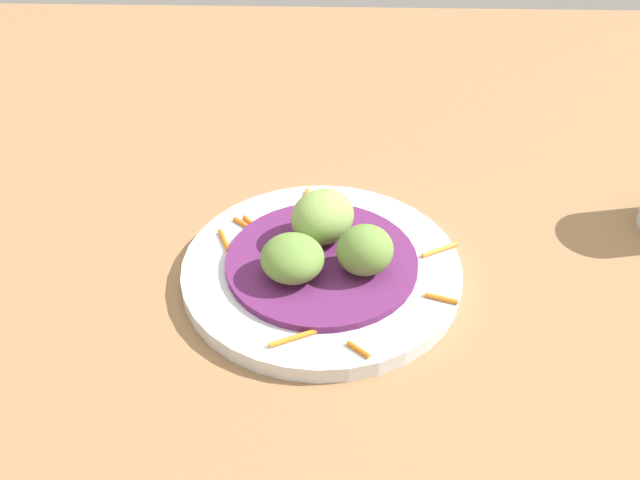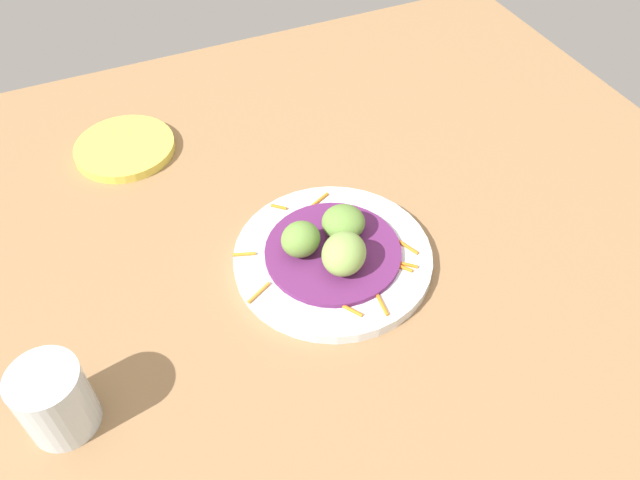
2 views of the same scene
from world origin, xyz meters
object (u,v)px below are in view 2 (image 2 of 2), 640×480
object	(u,v)px
main_plate	(330,259)
guac_scoop_left	(346,257)
side_plate_small	(125,148)
water_glass	(54,400)
guac_scoop_center	(343,222)
guac_scoop_right	(301,239)

from	to	relation	value
main_plate	guac_scoop_left	size ratio (longest dim) A/B	4.15
side_plate_small	water_glass	bearing A→B (deg)	-109.95
main_plate	guac_scoop_center	world-z (taller)	guac_scoop_center
main_plate	guac_scoop_left	bearing A→B (deg)	-82.31
guac_scoop_center	guac_scoop_right	world-z (taller)	guac_scoop_right
side_plate_small	water_glass	size ratio (longest dim) A/B	1.73
main_plate	guac_scoop_right	world-z (taller)	guac_scoop_right
guac_scoop_left	guac_scoop_center	distance (cm)	5.76
guac_scoop_left	guac_scoop_center	world-z (taller)	guac_scoop_left
guac_scoop_left	side_plate_small	distance (cm)	38.11
guac_scoop_right	guac_scoop_center	bearing A→B (deg)	7.69
guac_scoop_right	side_plate_small	size ratio (longest dim) A/B	0.33
water_glass	main_plate	bearing A→B (deg)	14.24
guac_scoop_center	side_plate_small	size ratio (longest dim) A/B	0.37
guac_scoop_center	water_glass	size ratio (longest dim) A/B	0.64
guac_scoop_center	guac_scoop_right	bearing A→B (deg)	-172.31
side_plate_small	water_glass	xyz separation A→B (cm)	(-13.82, -38.10, 3.31)
main_plate	side_plate_small	size ratio (longest dim) A/B	1.69
main_plate	side_plate_small	world-z (taller)	main_plate
guac_scoop_center	guac_scoop_right	distance (cm)	5.75
guac_scoop_right	water_glass	size ratio (longest dim) A/B	0.58
main_plate	guac_scoop_left	xyz separation A→B (cm)	(0.44, -3.28, 3.57)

